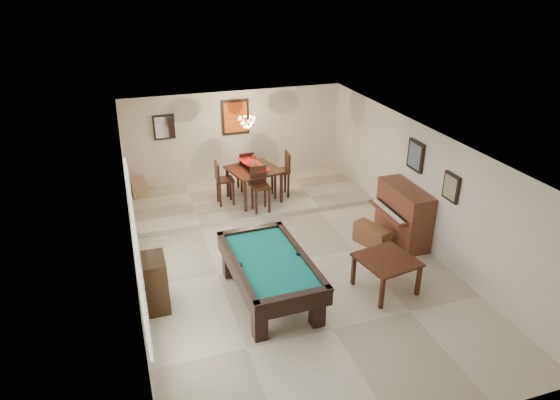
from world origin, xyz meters
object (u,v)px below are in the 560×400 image
apothecary_chest (154,283)px  dining_chair_west (225,183)px  dining_chair_east (280,175)px  square_table (386,274)px  flower_vase (253,160)px  piano_bench (372,236)px  pool_table (270,279)px  chandelier (247,118)px  dining_chair_north (245,170)px  corner_bench (138,188)px  dining_chair_south (261,190)px  dining_table (254,182)px  upright_piano (398,215)px

apothecary_chest → dining_chair_west: dining_chair_west is taller
dining_chair_east → apothecary_chest: bearing=-39.6°
square_table → dining_chair_east: size_ratio=0.83×
flower_vase → piano_bench: bearing=-56.9°
dining_chair_west → square_table: bearing=-154.5°
pool_table → chandelier: chandelier is taller
apothecary_chest → chandelier: bearing=54.6°
dining_chair_north → corner_bench: (-2.77, 0.44, -0.32)m
dining_chair_south → chandelier: 1.79m
dining_table → corner_bench: 3.07m
dining_chair_north → chandelier: bearing=82.4°
pool_table → upright_piano: bearing=18.1°
dining_table → chandelier: (-0.07, 0.25, 1.60)m
dining_table → dining_chair_north: bearing=93.2°
apothecary_chest → chandelier: (2.76, 3.88, 1.70)m
apothecary_chest → dining_chair_east: (3.54, 3.65, 0.21)m
dining_chair_west → apothecary_chest: bearing=150.5°
dining_chair_west → chandelier: (0.68, 0.26, 1.52)m
upright_piano → flower_vase: bearing=131.3°
dining_chair_south → dining_chair_west: 0.99m
dining_chair_west → dining_chair_east: bearing=-88.6°
dining_table → dining_chair_west: 0.75m
upright_piano → dining_table: bearing=131.3°
piano_bench → chandelier: bearing=121.9°
dining_chair_north → apothecary_chest: bearing=53.6°
pool_table → apothecary_chest: 2.05m
upright_piano → corner_bench: bearing=142.8°
upright_piano → apothecary_chest: (-5.31, -0.80, -0.13)m
upright_piano → chandelier: bearing=129.7°
piano_bench → dining_chair_west: size_ratio=0.75×
dining_chair_east → corner_bench: size_ratio=2.46×
dining_table → dining_chair_south: (-0.03, -0.69, 0.08)m
piano_bench → dining_chair_south: bearing=131.0°
pool_table → dining_chair_north: 4.84m
dining_chair_east → corner_bench: bearing=-103.9°
apothecary_chest → dining_chair_south: size_ratio=0.90×
pool_table → flower_vase: (0.82, 4.02, 0.80)m
dining_chair_north → dining_chair_west: 1.04m
square_table → upright_piano: (1.16, 1.60, 0.29)m
flower_vase → chandelier: bearing=106.3°
square_table → corner_bench: square_table is taller
pool_table → dining_chair_north: (0.78, 4.77, 0.24)m
pool_table → flower_vase: 4.18m
chandelier → apothecary_chest: bearing=-125.4°
pool_table → dining_table: (0.82, 4.02, 0.19)m
dining_table → dining_chair_west: (-0.75, -0.01, 0.08)m
dining_chair_east → piano_bench: bearing=26.5°
square_table → corner_bench: 6.99m
upright_piano → dining_chair_north: upright_piano is taller
dining_chair_south → dining_chair_east: 1.02m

